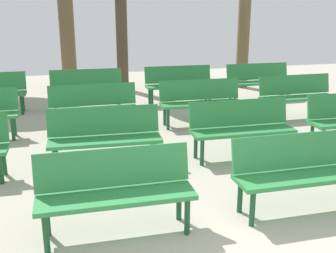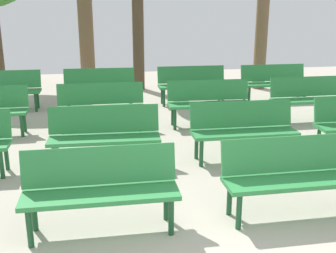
{
  "view_description": "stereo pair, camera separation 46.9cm",
  "coord_description": "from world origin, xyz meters",
  "px_view_note": "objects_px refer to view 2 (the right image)",
  "views": [
    {
      "loc": [
        -1.47,
        -2.31,
        2.31
      ],
      "look_at": [
        0.0,
        3.42,
        0.55
      ],
      "focal_mm": 44.55,
      "sensor_mm": 36.0,
      "label": 1
    },
    {
      "loc": [
        -1.01,
        -2.4,
        2.31
      ],
      "look_at": [
        0.0,
        3.42,
        0.55
      ],
      "focal_mm": 44.55,
      "sensor_mm": 36.0,
      "label": 2
    }
  ],
  "objects_px": {
    "bench_r1_c2": "(243,127)",
    "bench_r0_c2": "(293,172)",
    "bench_r2_c1": "(101,104)",
    "bench_r3_c2": "(192,82)",
    "bench_r3_c1": "(100,85)",
    "tree_3": "(86,31)",
    "bench_r2_c3": "(310,96)",
    "tree_2": "(261,37)",
    "bench_r0_c1": "(101,185)",
    "bench_r3_c0": "(3,88)",
    "bench_r1_c1": "(104,133)",
    "bench_r2_c2": "(209,100)",
    "bench_r3_c3": "(274,81)"
  },
  "relations": [
    {
      "from": "bench_r0_c2",
      "to": "bench_r3_c1",
      "type": "xyz_separation_m",
      "value": [
        -2.05,
        5.5,
        0.0
      ]
    },
    {
      "from": "bench_r3_c1",
      "to": "bench_r2_c3",
      "type": "bearing_deg",
      "value": -21.85
    },
    {
      "from": "bench_r3_c3",
      "to": "bench_r0_c1",
      "type": "bearing_deg",
      "value": -127.71
    },
    {
      "from": "bench_r1_c2",
      "to": "bench_r2_c3",
      "type": "xyz_separation_m",
      "value": [
        2.08,
        1.86,
        0.0
      ]
    },
    {
      "from": "bench_r3_c2",
      "to": "bench_r3_c0",
      "type": "bearing_deg",
      "value": -179.23
    },
    {
      "from": "bench_r0_c1",
      "to": "bench_r3_c3",
      "type": "distance_m",
      "value": 6.85
    },
    {
      "from": "bench_r2_c3",
      "to": "bench_r3_c1",
      "type": "xyz_separation_m",
      "value": [
        -4.17,
        1.87,
        0.0
      ]
    },
    {
      "from": "bench_r1_c1",
      "to": "tree_2",
      "type": "relative_size",
      "value": 0.58
    },
    {
      "from": "bench_r2_c1",
      "to": "bench_r3_c2",
      "type": "bearing_deg",
      "value": 41.28
    },
    {
      "from": "bench_r0_c1",
      "to": "bench_r2_c3",
      "type": "xyz_separation_m",
      "value": [
        4.25,
        3.62,
        0.0
      ]
    },
    {
      "from": "bench_r1_c1",
      "to": "bench_r3_c2",
      "type": "height_order",
      "value": "same"
    },
    {
      "from": "bench_r0_c1",
      "to": "tree_2",
      "type": "bearing_deg",
      "value": 57.57
    },
    {
      "from": "bench_r0_c2",
      "to": "bench_r2_c2",
      "type": "distance_m",
      "value": 3.63
    },
    {
      "from": "bench_r1_c2",
      "to": "tree_3",
      "type": "height_order",
      "value": "tree_3"
    },
    {
      "from": "bench_r3_c2",
      "to": "bench_r3_c1",
      "type": "bearing_deg",
      "value": -179.01
    },
    {
      "from": "bench_r3_c1",
      "to": "tree_3",
      "type": "relative_size",
      "value": 0.53
    },
    {
      "from": "bench_r2_c1",
      "to": "bench_r3_c3",
      "type": "distance_m",
      "value": 4.53
    },
    {
      "from": "bench_r1_c2",
      "to": "bench_r0_c2",
      "type": "bearing_deg",
      "value": -90.75
    },
    {
      "from": "bench_r2_c1",
      "to": "bench_r3_c1",
      "type": "height_order",
      "value": "same"
    },
    {
      "from": "tree_2",
      "to": "tree_3",
      "type": "height_order",
      "value": "tree_3"
    },
    {
      "from": "bench_r0_c1",
      "to": "bench_r3_c2",
      "type": "bearing_deg",
      "value": 68.26
    },
    {
      "from": "bench_r1_c2",
      "to": "bench_r3_c3",
      "type": "xyz_separation_m",
      "value": [
        2.08,
        3.62,
        0.0
      ]
    },
    {
      "from": "bench_r1_c2",
      "to": "bench_r2_c2",
      "type": "xyz_separation_m",
      "value": [
        -0.03,
        1.85,
        0.0
      ]
    },
    {
      "from": "tree_2",
      "to": "bench_r2_c2",
      "type": "bearing_deg",
      "value": -125.14
    },
    {
      "from": "bench_r0_c2",
      "to": "bench_r3_c2",
      "type": "distance_m",
      "value": 5.48
    },
    {
      "from": "bench_r0_c1",
      "to": "bench_r3_c1",
      "type": "xyz_separation_m",
      "value": [
        0.07,
        5.48,
        0.0
      ]
    },
    {
      "from": "bench_r2_c1",
      "to": "bench_r3_c2",
      "type": "relative_size",
      "value": 1.0
    },
    {
      "from": "bench_r2_c1",
      "to": "bench_r3_c2",
      "type": "distance_m",
      "value": 2.83
    },
    {
      "from": "bench_r1_c2",
      "to": "bench_r3_c0",
      "type": "xyz_separation_m",
      "value": [
        -4.2,
        3.76,
        0.0
      ]
    },
    {
      "from": "bench_r3_c2",
      "to": "tree_3",
      "type": "xyz_separation_m",
      "value": [
        -2.45,
        3.16,
        1.02
      ]
    },
    {
      "from": "bench_r3_c1",
      "to": "tree_3",
      "type": "height_order",
      "value": "tree_3"
    },
    {
      "from": "bench_r1_c1",
      "to": "bench_r2_c2",
      "type": "height_order",
      "value": "same"
    },
    {
      "from": "bench_r3_c3",
      "to": "bench_r0_c2",
      "type": "bearing_deg",
      "value": -110.92
    },
    {
      "from": "bench_r1_c1",
      "to": "tree_2",
      "type": "distance_m",
      "value": 6.83
    },
    {
      "from": "bench_r0_c2",
      "to": "bench_r3_c0",
      "type": "distance_m",
      "value": 6.92
    },
    {
      "from": "bench_r2_c3",
      "to": "bench_r3_c1",
      "type": "height_order",
      "value": "same"
    },
    {
      "from": "bench_r1_c2",
      "to": "bench_r3_c0",
      "type": "distance_m",
      "value": 5.63
    },
    {
      "from": "bench_r2_c3",
      "to": "bench_r1_c1",
      "type": "bearing_deg",
      "value": -156.64
    },
    {
      "from": "bench_r2_c2",
      "to": "bench_r3_c2",
      "type": "xyz_separation_m",
      "value": [
        0.09,
        1.85,
        0.0
      ]
    },
    {
      "from": "bench_r2_c3",
      "to": "bench_r3_c0",
      "type": "distance_m",
      "value": 6.55
    },
    {
      "from": "bench_r2_c2",
      "to": "bench_r0_c2",
      "type": "bearing_deg",
      "value": -87.68
    },
    {
      "from": "tree_2",
      "to": "bench_r3_c1",
      "type": "bearing_deg",
      "value": -161.59
    },
    {
      "from": "bench_r3_c2",
      "to": "bench_r2_c2",
      "type": "bearing_deg",
      "value": -91.23
    },
    {
      "from": "bench_r0_c2",
      "to": "bench_r3_c0",
      "type": "relative_size",
      "value": 1.0
    },
    {
      "from": "bench_r3_c0",
      "to": "bench_r3_c2",
      "type": "bearing_deg",
      "value": -0.24
    },
    {
      "from": "bench_r2_c2",
      "to": "bench_r2_c3",
      "type": "distance_m",
      "value": 2.1
    },
    {
      "from": "bench_r0_c1",
      "to": "bench_r1_c2",
      "type": "relative_size",
      "value": 1.0
    },
    {
      "from": "bench_r1_c2",
      "to": "bench_r3_c1",
      "type": "bearing_deg",
      "value": 120.24
    },
    {
      "from": "bench_r0_c2",
      "to": "bench_r3_c1",
      "type": "relative_size",
      "value": 0.99
    },
    {
      "from": "bench_r3_c1",
      "to": "tree_2",
      "type": "bearing_deg",
      "value": 20.65
    }
  ]
}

